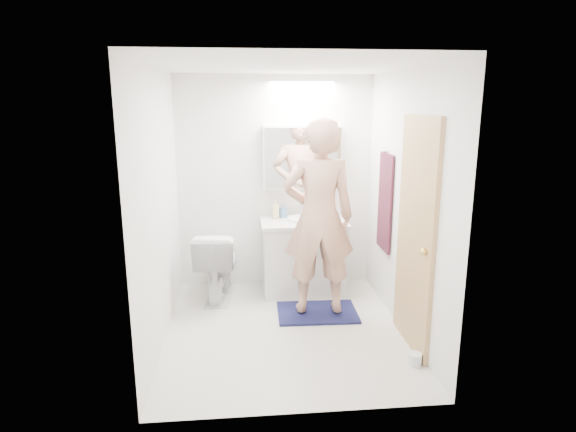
{
  "coord_description": "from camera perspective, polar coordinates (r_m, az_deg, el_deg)",
  "views": [
    {
      "loc": [
        -0.37,
        -4.14,
        2.1
      ],
      "look_at": [
        0.05,
        0.25,
        1.05
      ],
      "focal_mm": 29.89,
      "sensor_mm": 36.0,
      "label": 1
    }
  ],
  "objects": [
    {
      "name": "wall_back",
      "position": [
        5.47,
        -1.53,
        3.93
      ],
      "size": [
        2.5,
        0.0,
        2.5
      ],
      "primitive_type": "plane",
      "rotation": [
        1.57,
        0.0,
        0.0
      ],
      "color": "white",
      "rests_on": "floor"
    },
    {
      "name": "person",
      "position": [
        4.66,
        3.67,
        -0.18
      ],
      "size": [
        0.71,
        0.48,
        1.92
      ],
      "primitive_type": "imported",
      "rotation": [
        0.0,
        0.0,
        3.11
      ],
      "color": "tan",
      "rests_on": "bath_rug"
    },
    {
      "name": "wall_left",
      "position": [
        4.29,
        -15.13,
        0.83
      ],
      "size": [
        0.0,
        2.5,
        2.5
      ],
      "primitive_type": "plane",
      "rotation": [
        1.57,
        0.0,
        1.57
      ],
      "color": "white",
      "rests_on": "floor"
    },
    {
      "name": "toilet_paper_roll",
      "position": [
        4.22,
        14.86,
        -16.14
      ],
      "size": [
        0.11,
        0.11,
        0.1
      ],
      "primitive_type": "cylinder",
      "color": "silver",
      "rests_on": "floor"
    },
    {
      "name": "towel_hook",
      "position": [
        4.93,
        11.59,
        7.54
      ],
      "size": [
        0.07,
        0.02,
        0.02
      ],
      "primitive_type": "cylinder",
      "rotation": [
        0.0,
        1.57,
        0.0
      ],
      "color": "silver",
      "rests_on": "wall_right"
    },
    {
      "name": "wall_right",
      "position": [
        4.48,
        13.8,
        1.43
      ],
      "size": [
        0.0,
        2.5,
        2.5
      ],
      "primitive_type": "plane",
      "rotation": [
        1.57,
        0.0,
        -1.57
      ],
      "color": "white",
      "rests_on": "floor"
    },
    {
      "name": "ceiling",
      "position": [
        4.16,
        -0.37,
        17.53
      ],
      "size": [
        2.5,
        2.5,
        0.0
      ],
      "primitive_type": "plane",
      "rotation": [
        3.14,
        0.0,
        0.0
      ],
      "color": "white",
      "rests_on": "floor"
    },
    {
      "name": "countertop",
      "position": [
        5.31,
        1.88,
        -0.79
      ],
      "size": [
        0.95,
        0.58,
        0.04
      ],
      "primitive_type": "cube",
      "color": "silver",
      "rests_on": "vanity_cabinet"
    },
    {
      "name": "faucet",
      "position": [
        5.5,
        1.6,
        0.78
      ],
      "size": [
        0.02,
        0.02,
        0.16
      ],
      "primitive_type": "cylinder",
      "color": "silver",
      "rests_on": "countertop"
    },
    {
      "name": "soap_bottle_b",
      "position": [
        5.44,
        -0.63,
        0.63
      ],
      "size": [
        0.1,
        0.1,
        0.16
      ],
      "primitive_type": "imported",
      "rotation": [
        0.0,
        0.0,
        -0.91
      ],
      "color": "#5284B0",
      "rests_on": "countertop"
    },
    {
      "name": "wall_front",
      "position": [
        3.05,
        1.79,
        -3.79
      ],
      "size": [
        2.5,
        0.0,
        2.5
      ],
      "primitive_type": "plane",
      "rotation": [
        -1.57,
        0.0,
        0.0
      ],
      "color": "white",
      "rests_on": "floor"
    },
    {
      "name": "medicine_cabinet",
      "position": [
        5.39,
        1.71,
        7.0
      ],
      "size": [
        0.88,
        0.14,
        0.7
      ],
      "primitive_type": "cube",
      "color": "white",
      "rests_on": "wall_back"
    },
    {
      "name": "door",
      "position": [
        4.2,
        14.95,
        -2.24
      ],
      "size": [
        0.04,
        0.8,
        2.0
      ],
      "primitive_type": "cube",
      "color": "tan",
      "rests_on": "wall_right"
    },
    {
      "name": "soap_bottle_a",
      "position": [
        5.39,
        -1.46,
        0.82
      ],
      "size": [
        0.11,
        0.11,
        0.21
      ],
      "primitive_type": "imported",
      "rotation": [
        0.0,
        0.0,
        0.53
      ],
      "color": "beige",
      "rests_on": "countertop"
    },
    {
      "name": "floor",
      "position": [
        4.65,
        -0.32,
        -13.42
      ],
      "size": [
        2.5,
        2.5,
        0.0
      ],
      "primitive_type": "plane",
      "color": "silver",
      "rests_on": "ground"
    },
    {
      "name": "door_knob",
      "position": [
        3.93,
        15.86,
        -4.12
      ],
      "size": [
        0.06,
        0.06,
        0.06
      ],
      "primitive_type": "sphere",
      "color": "gold",
      "rests_on": "door"
    },
    {
      "name": "toothbrush_cup",
      "position": [
        5.49,
        4.47,
        0.36
      ],
      "size": [
        0.12,
        0.12,
        0.09
      ],
      "primitive_type": "imported",
      "rotation": [
        0.0,
        0.0,
        -0.24
      ],
      "color": "#3C46B4",
      "rests_on": "countertop"
    },
    {
      "name": "toilet",
      "position": [
        5.28,
        -8.4,
        -5.68
      ],
      "size": [
        0.5,
        0.79,
        0.77
      ],
      "primitive_type": "imported",
      "rotation": [
        0.0,
        0.0,
        3.05
      ],
      "color": "white",
      "rests_on": "floor"
    },
    {
      "name": "bath_rug",
      "position": [
        4.99,
        3.5,
        -11.37
      ],
      "size": [
        0.81,
        0.57,
        0.02
      ],
      "primitive_type": "cube",
      "rotation": [
        0.0,
        0.0,
        -0.03
      ],
      "color": "#141A3E",
      "rests_on": "floor"
    },
    {
      "name": "towel",
      "position": [
        5.01,
        11.46,
        1.61
      ],
      "size": [
        0.02,
        0.42,
        1.0
      ],
      "primitive_type": "cube",
      "color": "black",
      "rests_on": "wall_right"
    },
    {
      "name": "mirror_panel",
      "position": [
        5.31,
        1.81,
        6.91
      ],
      "size": [
        0.84,
        0.01,
        0.66
      ],
      "primitive_type": "cube",
      "color": "silver",
      "rests_on": "medicine_cabinet"
    },
    {
      "name": "vanity_cabinet",
      "position": [
        5.42,
        1.85,
        -4.99
      ],
      "size": [
        0.9,
        0.55,
        0.78
      ],
      "primitive_type": "cube",
      "color": "silver",
      "rests_on": "floor"
    },
    {
      "name": "sink_basin",
      "position": [
        5.33,
        1.84,
        -0.34
      ],
      "size": [
        0.36,
        0.36,
        0.03
      ],
      "primitive_type": "cylinder",
      "color": "white",
      "rests_on": "countertop"
    }
  ]
}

